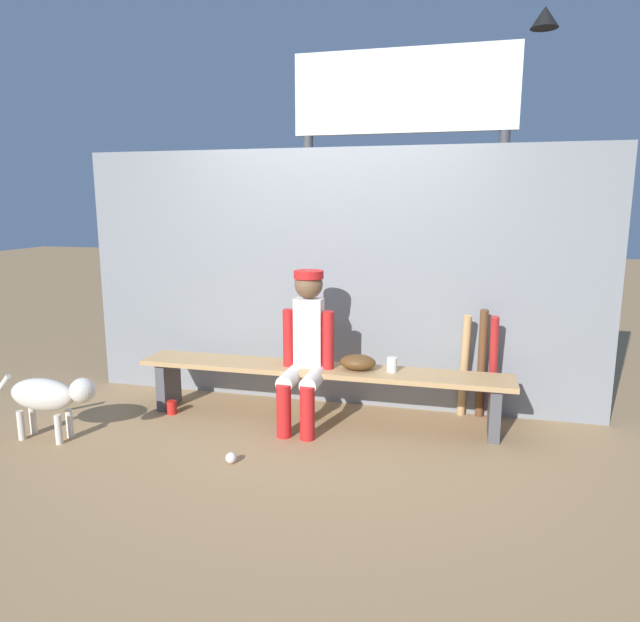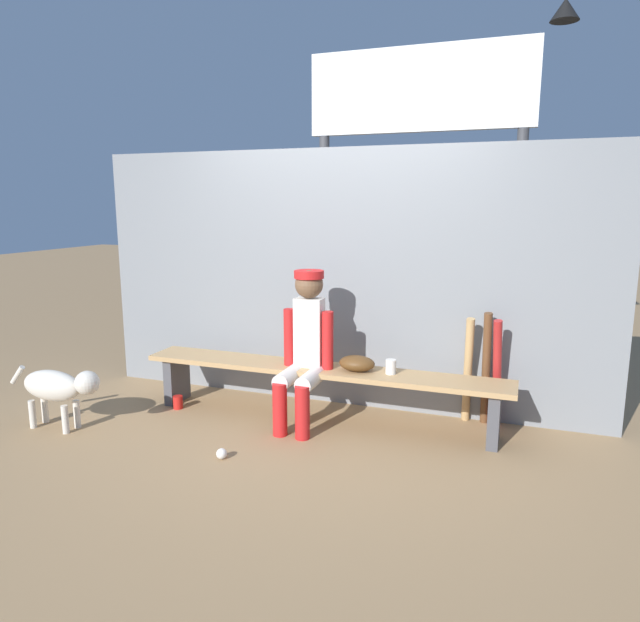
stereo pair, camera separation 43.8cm
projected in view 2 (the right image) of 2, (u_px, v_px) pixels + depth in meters
name	position (u px, v px, depth m)	size (l,w,h in m)	color
ground_plane	(320.00, 420.00, 4.57)	(30.00, 30.00, 0.00)	#9E7A51
chainlink_fence	(338.00, 280.00, 4.79)	(4.45, 0.03, 2.16)	gray
dugout_bench	(320.00, 378.00, 4.50)	(2.96, 0.36, 0.44)	tan
player_seated	(304.00, 344.00, 4.38)	(0.41, 0.55, 1.21)	silver
baseball_glove	(357.00, 363.00, 4.38)	(0.28, 0.20, 0.12)	#593819
bat_wood_tan	(468.00, 371.00, 4.43)	(0.06, 0.06, 0.87)	tan
bat_wood_dark	(486.00, 369.00, 4.40)	(0.06, 0.06, 0.90)	brown
bat_aluminum_red	(497.00, 374.00, 4.32)	(0.06, 0.06, 0.88)	#B22323
baseball	(222.00, 454.00, 3.88)	(0.07, 0.07, 0.07)	white
cup_on_ground	(178.00, 402.00, 4.82)	(0.08, 0.08, 0.11)	red
cup_on_bench	(391.00, 367.00, 4.30)	(0.08, 0.08, 0.11)	silver
scoreboard	(425.00, 130.00, 5.37)	(2.40, 0.27, 3.38)	#3F3F42
dog	(58.00, 387.00, 4.34)	(0.84, 0.20, 0.49)	beige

